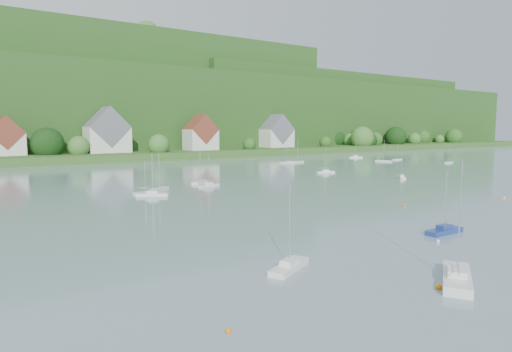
% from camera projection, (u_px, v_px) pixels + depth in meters
% --- Properties ---
extents(far_shore_strip, '(600.00, 60.00, 3.00)m').
position_uv_depth(far_shore_strip, '(87.00, 155.00, 184.39)').
color(far_shore_strip, '#2B551F').
rests_on(far_shore_strip, ground).
extents(forested_ridge, '(620.00, 181.22, 69.89)m').
position_uv_depth(forested_ridge, '(52.00, 109.00, 238.46)').
color(forested_ridge, '#1A3E14').
rests_on(forested_ridge, ground).
extents(village_building_1, '(12.00, 9.36, 14.00)m').
position_uv_depth(village_building_1, '(6.00, 139.00, 157.67)').
color(village_building_1, silver).
rests_on(village_building_1, far_shore_strip).
extents(village_building_2, '(16.00, 11.44, 18.00)m').
position_uv_depth(village_building_2, '(107.00, 134.00, 176.46)').
color(village_building_2, silver).
rests_on(village_building_2, far_shore_strip).
extents(village_building_3, '(13.00, 10.40, 15.50)m').
position_uv_depth(village_building_3, '(201.00, 135.00, 197.52)').
color(village_building_3, silver).
rests_on(village_building_3, far_shore_strip).
extents(village_building_4, '(15.00, 10.40, 16.50)m').
position_uv_depth(village_building_4, '(277.00, 134.00, 226.20)').
color(village_building_4, silver).
rests_on(village_building_4, far_shore_strip).
extents(near_sailboat_0, '(7.39, 5.80, 10.06)m').
position_uv_depth(near_sailboat_0, '(457.00, 277.00, 36.61)').
color(near_sailboat_0, white).
rests_on(near_sailboat_0, ground).
extents(near_sailboat_1, '(5.55, 1.56, 7.50)m').
position_uv_depth(near_sailboat_1, '(444.00, 230.00, 53.77)').
color(near_sailboat_1, navy).
rests_on(near_sailboat_1, ground).
extents(near_sailboat_6, '(5.65, 3.93, 7.50)m').
position_uv_depth(near_sailboat_6, '(289.00, 265.00, 39.91)').
color(near_sailboat_6, white).
rests_on(near_sailboat_6, ground).
extents(mooring_buoy_0, '(0.50, 0.50, 0.50)m').
position_uv_depth(mooring_buoy_0, '(439.00, 289.00, 35.28)').
color(mooring_buoy_0, orange).
rests_on(mooring_buoy_0, ground).
extents(mooring_buoy_1, '(0.43, 0.43, 0.43)m').
position_uv_depth(mooring_buoy_1, '(438.00, 242.00, 49.62)').
color(mooring_buoy_1, silver).
rests_on(mooring_buoy_1, ground).
extents(mooring_buoy_2, '(0.46, 0.46, 0.46)m').
position_uv_depth(mooring_buoy_2, '(500.00, 200.00, 78.78)').
color(mooring_buoy_2, orange).
rests_on(mooring_buoy_2, ground).
extents(mooring_buoy_3, '(0.48, 0.48, 0.48)m').
position_uv_depth(mooring_buoy_3, '(405.00, 206.00, 73.07)').
color(mooring_buoy_3, orange).
rests_on(mooring_buoy_3, ground).
extents(mooring_buoy_4, '(0.38, 0.38, 0.38)m').
position_uv_depth(mooring_buoy_4, '(504.00, 198.00, 80.97)').
color(mooring_buoy_4, silver).
rests_on(mooring_buoy_4, ground).
extents(mooring_buoy_5, '(0.39, 0.39, 0.39)m').
position_uv_depth(mooring_buoy_5, '(229.00, 333.00, 27.71)').
color(mooring_buoy_5, orange).
rests_on(mooring_buoy_5, ground).
extents(far_sailboat_cluster, '(187.08, 77.70, 8.53)m').
position_uv_depth(far_sailboat_cluster, '(216.00, 173.00, 121.71)').
color(far_sailboat_cluster, white).
rests_on(far_sailboat_cluster, ground).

